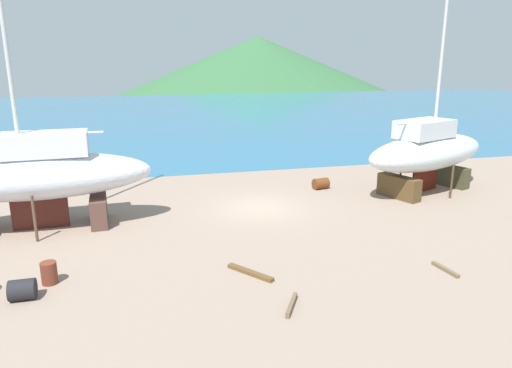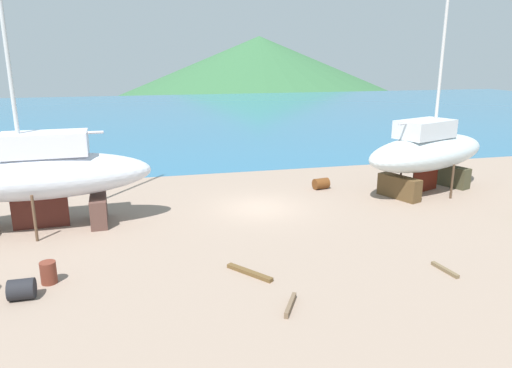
# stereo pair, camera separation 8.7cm
# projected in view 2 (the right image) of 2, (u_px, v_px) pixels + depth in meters

# --- Properties ---
(ground_plane) EXTENTS (44.59, 44.59, 0.00)m
(ground_plane) POSITION_uv_depth(u_px,v_px,m) (279.00, 232.00, 20.60)
(ground_plane) COLOR gray
(sea_water) EXTENTS (146.95, 65.29, 0.01)m
(sea_water) POSITION_uv_depth(u_px,v_px,m) (183.00, 115.00, 61.62)
(sea_water) COLOR teal
(sea_water) RESTS_ON ground
(headland_hill) EXTENTS (125.39, 125.39, 25.47)m
(headland_hill) POSITION_uv_depth(u_px,v_px,m) (259.00, 82.00, 136.33)
(headland_hill) COLOR #34653C
(headland_hill) RESTS_ON ground
(sailboat_small_center) EXTENTS (9.41, 6.02, 15.60)m
(sailboat_small_center) POSITION_uv_depth(u_px,v_px,m) (427.00, 152.00, 26.16)
(sailboat_small_center) COLOR #423F2A
(sailboat_small_center) RESTS_ON ground
(sailboat_far_slipway) EXTENTS (9.90, 3.34, 16.97)m
(sailboat_far_slipway) POSITION_uv_depth(u_px,v_px,m) (37.00, 175.00, 20.43)
(sailboat_far_slipway) COLOR brown
(sailboat_far_slipway) RESTS_ON ground
(barrel_tar_black) EXTENTS (0.78, 0.67, 0.66)m
(barrel_tar_black) POSITION_uv_depth(u_px,v_px,m) (22.00, 289.00, 14.85)
(barrel_tar_black) COLOR black
(barrel_tar_black) RESTS_ON ground
(barrel_rust_near) EXTENTS (0.96, 0.78, 0.62)m
(barrel_rust_near) POSITION_uv_depth(u_px,v_px,m) (321.00, 184.00, 27.19)
(barrel_rust_near) COLOR brown
(barrel_rust_near) RESTS_ON ground
(barrel_rust_mid) EXTENTS (0.70, 0.70, 0.76)m
(barrel_rust_mid) POSITION_uv_depth(u_px,v_px,m) (48.00, 273.00, 15.88)
(barrel_rust_mid) COLOR brown
(barrel_rust_mid) RESTS_ON ground
(timber_short_skew) EXTENTS (1.34, 1.69, 0.14)m
(timber_short_skew) POSITION_uv_depth(u_px,v_px,m) (249.00, 273.00, 16.59)
(timber_short_skew) COLOR brown
(timber_short_skew) RESTS_ON ground
(timber_short_cross) EXTENTS (0.75, 1.21, 0.19)m
(timber_short_cross) POSITION_uv_depth(u_px,v_px,m) (290.00, 305.00, 14.37)
(timber_short_cross) COLOR brown
(timber_short_cross) RESTS_ON ground
(timber_long_aft) EXTENTS (0.30, 1.27, 0.13)m
(timber_long_aft) POSITION_uv_depth(u_px,v_px,m) (445.00, 270.00, 16.82)
(timber_long_aft) COLOR brown
(timber_long_aft) RESTS_ON ground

